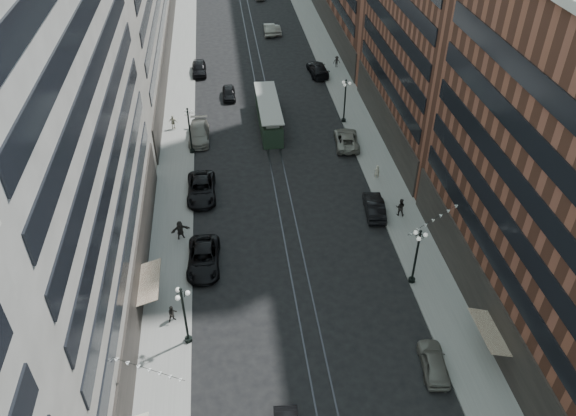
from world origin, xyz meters
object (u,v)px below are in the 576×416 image
streetcar (269,115)px  car_2 (204,259)px  car_12 (318,69)px  pedestrian_5 (180,230)px  car_11 (347,139)px  pedestrian_8 (377,172)px  lamppost_se_mid (345,99)px  car_9 (199,68)px  car_7 (201,189)px  lamppost_sw_mid (190,129)px  pedestrian_2 (173,314)px  lamppost_sw_far (184,314)px  car_extra_0 (269,29)px  car_10 (374,207)px  lamppost_se_far (416,255)px  car_8 (199,133)px  car_4 (434,362)px  pedestrian_9 (337,61)px  pedestrian_6 (173,122)px  car_13 (229,93)px  car_14 (275,29)px  pedestrian_7 (400,207)px

streetcar → car_2: streetcar is taller
car_12 → pedestrian_5: size_ratio=3.15×
car_11 → pedestrian_8: pedestrian_8 is taller
lamppost_se_mid → car_9: bearing=136.4°
car_9 → pedestrian_8: (18.49, -29.43, 0.09)m
car_2 → car_7: 10.40m
lamppost_sw_mid → pedestrian_2: bearing=-92.7°
lamppost_sw_far → lamppost_sw_mid: same height
pedestrian_5 → pedestrian_8: 21.41m
car_2 → car_12: 41.57m
car_extra_0 → car_10: bearing=98.2°
lamppost_se_far → pedestrian_2: (-19.59, -1.85, -2.19)m
car_8 → car_extra_0: size_ratio=1.15×
car_4 → car_10: bearing=-83.9°
pedestrian_9 → car_extra_0: size_ratio=0.32×
pedestrian_2 → pedestrian_6: bearing=67.2°
car_10 → pedestrian_6: bearing=-38.1°
car_13 → pedestrian_6: (-6.94, -7.75, 0.32)m
car_14 → car_11: bearing=92.0°
car_4 → car_extra_0: (-4.91, 68.16, 0.10)m
pedestrian_6 → lamppost_sw_mid: bearing=125.4°
car_2 → car_4: size_ratio=1.36×
pedestrian_8 → car_9: bearing=-57.3°
pedestrian_7 → pedestrian_8: (-0.63, 6.42, -0.13)m
lamppost_se_mid → car_13: (-13.70, 8.46, -2.39)m
pedestrian_9 → car_12: bearing=-149.0°
car_extra_0 → lamppost_se_mid: bearing=103.1°
lamppost_sw_far → pedestrian_2: lamppost_sw_far is taller
car_8 → car_9: 18.75m
car_7 → car_extra_0: bearing=76.2°
pedestrian_6 → pedestrian_9: 27.83m
car_10 → car_12: car_12 is taller
pedestrian_8 → pedestrian_9: (1.44, 29.08, 0.02)m
car_4 → pedestrian_7: bearing=-91.5°
lamppost_sw_mid → pedestrian_6: 6.47m
car_13 → car_extra_0: car_extra_0 is taller
car_11 → pedestrian_7: bearing=105.8°
car_12 → car_extra_0: (-5.22, 17.10, -0.02)m
car_9 → car_12: 16.96m
car_14 → pedestrian_6: pedestrian_6 is taller
lamppost_se_mid → car_13: lamppost_se_mid is taller
pedestrian_2 → pedestrian_9: size_ratio=0.93×
pedestrian_5 → car_14: bearing=57.1°
car_8 → car_11: 17.15m
car_14 → pedestrian_9: (7.41, -15.16, 0.27)m
lamppost_sw_far → car_9: (0.80, 48.77, -2.25)m
car_11 → car_extra_0: (-5.22, 36.95, 0.05)m
car_12 → pedestrian_5: pedestrian_5 is taller
lamppost_sw_mid → pedestrian_6: (-2.24, 5.71, -2.07)m
pedestrian_5 → pedestrian_6: size_ratio=1.07×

